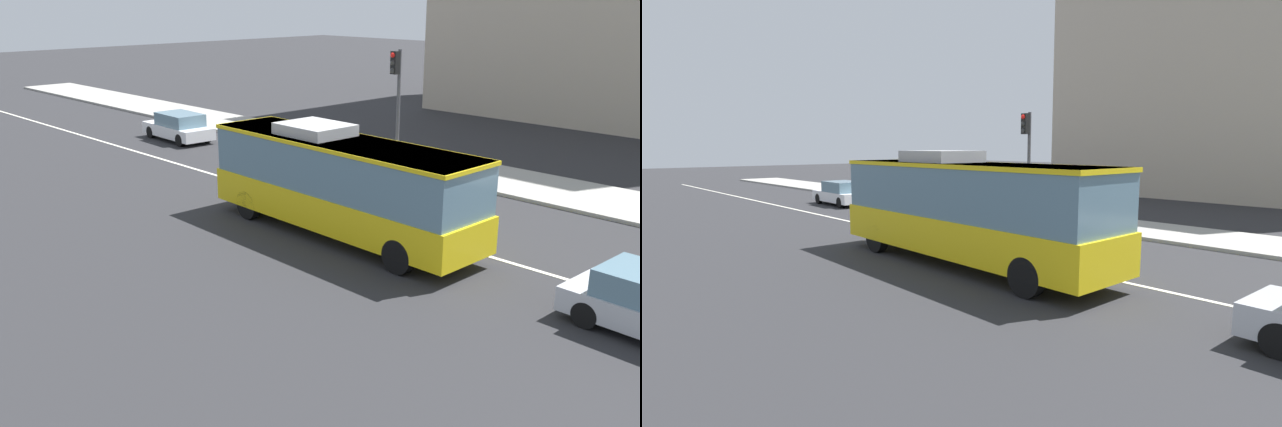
# 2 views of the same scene
# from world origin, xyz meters

# --- Properties ---
(ground_plane) EXTENTS (160.00, 160.00, 0.00)m
(ground_plane) POSITION_xyz_m (0.00, 0.00, 0.00)
(ground_plane) COLOR #28282B
(sidewalk_kerb) EXTENTS (80.00, 4.00, 0.14)m
(sidewalk_kerb) POSITION_xyz_m (0.00, 7.92, 0.07)
(sidewalk_kerb) COLOR #9E9B93
(sidewalk_kerb) RESTS_ON ground_plane
(lane_centre_line) EXTENTS (76.00, 0.16, 0.01)m
(lane_centre_line) POSITION_xyz_m (0.00, 0.00, 0.01)
(lane_centre_line) COLOR silver
(lane_centre_line) RESTS_ON ground_plane
(transit_bus) EXTENTS (10.06, 2.75, 3.46)m
(transit_bus) POSITION_xyz_m (3.84, -1.75, 1.81)
(transit_bus) COLOR yellow
(transit_bus) RESTS_ON ground_plane
(sedan_white) EXTENTS (4.57, 1.99, 1.46)m
(sedan_white) POSITION_xyz_m (-12.77, 3.12, 0.72)
(sedan_white) COLOR white
(sedan_white) RESTS_ON ground_plane
(traffic_light_near_corner) EXTENTS (0.34, 0.62, 5.20)m
(traffic_light_near_corner) POSITION_xyz_m (-0.68, 6.37, 3.56)
(traffic_light_near_corner) COLOR #47474C
(traffic_light_near_corner) RESTS_ON ground_plane
(office_block_background) EXTENTS (22.99, 16.66, 23.80)m
(office_block_background) POSITION_xyz_m (0.93, 29.26, 11.90)
(office_block_background) COLOR #B7A893
(office_block_background) RESTS_ON ground_plane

